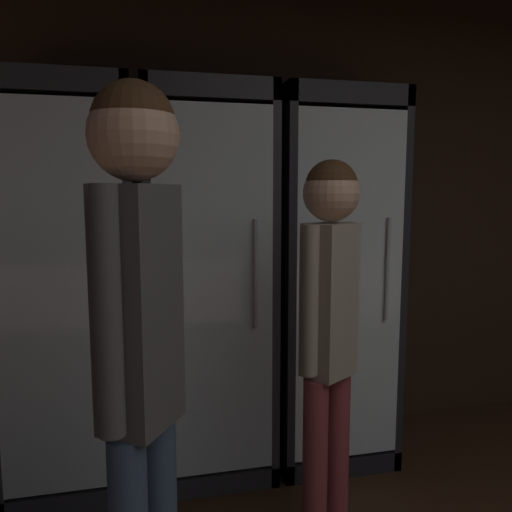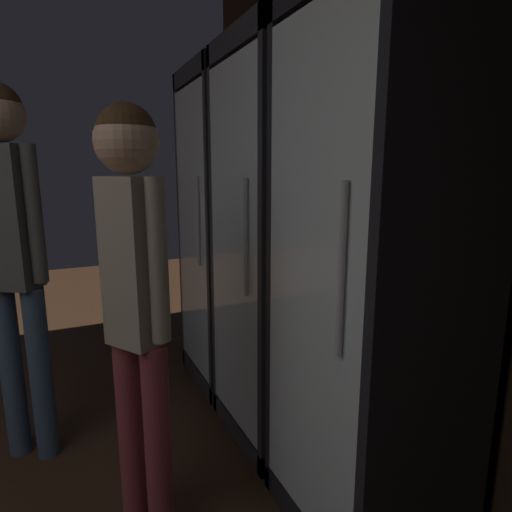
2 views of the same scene
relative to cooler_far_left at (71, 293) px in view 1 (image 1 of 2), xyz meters
The scene contains 6 objects.
wall_back 2.09m from the cooler_far_left, ahead, with size 6.00×0.06×2.80m, color black.
cooler_far_left is the anchor object (origin of this frame).
cooler_left 0.66m from the cooler_far_left, ahead, with size 0.62×0.61×1.95m.
cooler_center 1.32m from the cooler_far_left, ahead, with size 0.62×0.61×1.95m.
shopper_near 1.31m from the cooler_far_left, 39.52° to the right, with size 0.24×0.22×1.56m.
shopper_far 1.30m from the cooler_far_left, 75.15° to the right, with size 0.23×0.28×1.71m.
Camera 1 is at (-1.68, 0.21, 1.44)m, focal length 34.79 mm.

